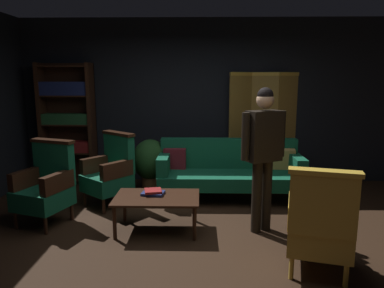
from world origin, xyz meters
name	(u,v)px	position (x,y,z in m)	size (l,w,h in m)	color
ground_plane	(190,238)	(0.00, 0.00, 0.00)	(10.00, 10.00, 0.00)	black
back_wall	(194,101)	(0.00, 2.45, 1.40)	(7.20, 0.10, 2.80)	black
folding_screen	(264,126)	(1.21, 2.32, 0.99)	(1.27, 0.33, 1.90)	olive
bookshelf	(68,121)	(-2.15, 2.19, 1.08)	(0.90, 0.32, 2.05)	black
velvet_couch	(229,169)	(0.55, 1.45, 0.45)	(2.12, 0.78, 0.88)	black
coffee_table	(157,200)	(-0.40, 0.23, 0.37)	(1.00, 0.64, 0.42)	black
armchair_gilt_accent	(320,224)	(1.20, -0.72, 0.49)	(0.71, 0.70, 1.04)	gold
armchair_wing_left	(46,185)	(-1.81, 0.43, 0.49)	(0.74, 0.74, 1.04)	black
armchair_wing_right	(110,171)	(-1.17, 1.10, 0.49)	(0.81, 0.81, 1.04)	black
standing_figure	(263,147)	(0.84, 0.24, 1.03)	(0.54, 0.37, 1.70)	black
potted_plant	(150,162)	(-0.68, 1.69, 0.49)	(0.56, 0.56, 0.86)	brown
book_navy_cloth	(153,193)	(-0.46, 0.31, 0.44)	(0.26, 0.20, 0.03)	navy
book_red_leather	(153,191)	(-0.46, 0.31, 0.46)	(0.20, 0.19, 0.03)	maroon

